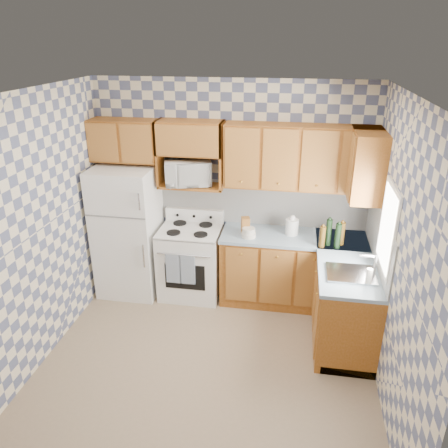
{
  "coord_description": "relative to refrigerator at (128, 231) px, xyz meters",
  "views": [
    {
      "loc": [
        0.78,
        -3.55,
        3.14
      ],
      "look_at": [
        0.05,
        0.75,
        1.25
      ],
      "focal_mm": 35.0,
      "sensor_mm": 36.0,
      "label": 1
    }
  ],
  "objects": [
    {
      "name": "upper_cabinets_back",
      "position": [
        2.1,
        0.19,
        1.01
      ],
      "size": [
        1.75,
        0.33,
        0.74
      ],
      "primitive_type": "cube",
      "color": "brown",
      "rests_on": "back_wall"
    },
    {
      "name": "base_cabinets_back",
      "position": [
        2.1,
        0.05,
        -0.4
      ],
      "size": [
        1.75,
        0.6,
        0.88
      ],
      "primitive_type": "cube",
      "color": "brown",
      "rests_on": "floor"
    },
    {
      "name": "floor",
      "position": [
        1.27,
        -1.25,
        -0.84
      ],
      "size": [
        3.4,
        3.4,
        0.0
      ],
      "primitive_type": "plane",
      "color": "#836F55",
      "rests_on": "ground"
    },
    {
      "name": "microwave",
      "position": [
        0.76,
        0.19,
        0.76
      ],
      "size": [
        0.65,
        0.53,
        0.31
      ],
      "primitive_type": "imported",
      "rotation": [
        0.0,
        0.0,
        0.31
      ],
      "color": "white",
      "rests_on": "microwave_shelf"
    },
    {
      "name": "dish_towel_right",
      "position": [
        0.85,
        -0.32,
        -0.3
      ],
      "size": [
        0.18,
        0.02,
        0.39
      ],
      "primitive_type": "cube",
      "color": "navy",
      "rests_on": "stove_body"
    },
    {
      "name": "upper_cabinets_right",
      "position": [
        2.81,
        0.0,
        1.01
      ],
      "size": [
        0.33,
        0.7,
        0.74
      ],
      "primitive_type": "cube",
      "color": "brown",
      "rests_on": "right_wall"
    },
    {
      "name": "backsplash_right",
      "position": [
        2.96,
        -0.45,
        0.36
      ],
      "size": [
        0.02,
        1.6,
        0.56
      ],
      "primitive_type": "cube",
      "color": "white",
      "rests_on": "right_wall"
    },
    {
      "name": "cooktop",
      "position": [
        0.8,
        0.03,
        0.07
      ],
      "size": [
        0.76,
        0.65,
        0.02
      ],
      "primitive_type": "cube",
      "color": "silver",
      "rests_on": "stove_body"
    },
    {
      "name": "backsplash_back",
      "position": [
        1.68,
        0.34,
        0.36
      ],
      "size": [
        2.6,
        0.02,
        0.56
      ],
      "primitive_type": "cube",
      "color": "white",
      "rests_on": "back_wall"
    },
    {
      "name": "countertop_right",
      "position": [
        2.67,
        -0.45,
        0.06
      ],
      "size": [
        0.63,
        1.6,
        0.04
      ],
      "primitive_type": "cube",
      "color": "slate",
      "rests_on": "base_cabinets_right"
    },
    {
      "name": "backguard",
      "position": [
        0.8,
        0.3,
        0.16
      ],
      "size": [
        0.76,
        0.08,
        0.17
      ],
      "primitive_type": "cube",
      "color": "white",
      "rests_on": "cooktop"
    },
    {
      "name": "bottle_1",
      "position": [
        2.57,
        -0.2,
        0.23
      ],
      "size": [
        0.07,
        0.07,
        0.29
      ],
      "primitive_type": "cylinder",
      "color": "black",
      "rests_on": "countertop_back"
    },
    {
      "name": "sink",
      "position": [
        2.67,
        -0.8,
        0.09
      ],
      "size": [
        0.48,
        0.4,
        0.03
      ],
      "primitive_type": "cube",
      "color": "#B7B7BC",
      "rests_on": "countertop_right"
    },
    {
      "name": "stove_body",
      "position": [
        0.8,
        0.03,
        -0.39
      ],
      "size": [
        0.76,
        0.65,
        0.9
      ],
      "primitive_type": "cube",
      "color": "white",
      "rests_on": "floor"
    },
    {
      "name": "countertop_back",
      "position": [
        2.1,
        0.05,
        0.06
      ],
      "size": [
        1.77,
        0.63,
        0.04
      ],
      "primitive_type": "cube",
      "color": "slate",
      "rests_on": "base_cabinets_back"
    },
    {
      "name": "electric_kettle",
      "position": [
        2.06,
        0.08,
        0.18
      ],
      "size": [
        0.15,
        0.15,
        0.19
      ],
      "primitive_type": "cylinder",
      "color": "white",
      "rests_on": "countertop_back"
    },
    {
      "name": "right_wall",
      "position": [
        2.97,
        -1.25,
        0.51
      ],
      "size": [
        0.02,
        3.2,
        2.7
      ],
      "primitive_type": "cube",
      "color": "slate",
      "rests_on": "ground"
    },
    {
      "name": "dish_towel_left",
      "position": [
        0.67,
        -0.32,
        -0.3
      ],
      "size": [
        0.18,
        0.02,
        0.39
      ],
      "primitive_type": "cube",
      "color": "navy",
      "rests_on": "stove_body"
    },
    {
      "name": "bottle_3",
      "position": [
        2.4,
        -0.21,
        0.21
      ],
      "size": [
        0.07,
        0.07,
        0.25
      ],
      "primitive_type": "cylinder",
      "color": "#4D340F",
      "rests_on": "countertop_back"
    },
    {
      "name": "microwave_shelf",
      "position": [
        0.8,
        0.19,
        0.6
      ],
      "size": [
        0.8,
        0.33,
        0.03
      ],
      "primitive_type": "cube",
      "color": "brown",
      "rests_on": "back_wall"
    },
    {
      "name": "food_containers",
      "position": [
        1.55,
        -0.08,
        0.14
      ],
      "size": [
        0.17,
        0.17,
        0.11
      ],
      "primitive_type": null,
      "color": "beige",
      "rests_on": "countertop_back"
    },
    {
      "name": "upper_cabinets_fridge",
      "position": [
        -0.02,
        0.19,
        1.13
      ],
      "size": [
        0.82,
        0.33,
        0.5
      ],
      "primitive_type": "cube",
      "color": "brown",
      "rests_on": "back_wall"
    },
    {
      "name": "knife_block",
      "position": [
        1.5,
        0.01,
        0.19
      ],
      "size": [
        0.12,
        0.12,
        0.21
      ],
      "primitive_type": "cube",
      "rotation": [
        0.0,
        0.0,
        0.28
      ],
      "color": "brown",
      "rests_on": "countertop_back"
    },
    {
      "name": "window",
      "position": [
        2.96,
        -0.8,
        0.61
      ],
      "size": [
        0.02,
        0.66,
        0.86
      ],
      "primitive_type": "cube",
      "color": "white",
      "rests_on": "right_wall"
    },
    {
      "name": "bottle_0",
      "position": [
        2.47,
        -0.14,
        0.24
      ],
      "size": [
        0.07,
        0.07,
        0.31
      ],
      "primitive_type": "cylinder",
      "color": "black",
      "rests_on": "countertop_back"
    },
    {
      "name": "back_wall",
      "position": [
        1.27,
        0.35,
        0.51
      ],
      "size": [
        3.4,
        0.02,
        2.7
      ],
      "primitive_type": "cube",
      "color": "slate",
      "rests_on": "ground"
    },
    {
      "name": "bottle_2",
      "position": [
        2.62,
        -0.1,
        0.22
      ],
      "size": [
        0.07,
        0.07,
        0.27
      ],
      "primitive_type": "cylinder",
      "color": "#4D340F",
      "rests_on": "countertop_back"
    },
    {
      "name": "base_cabinets_right",
      "position": [
        2.67,
        -0.45,
        -0.4
      ],
      "size": [
        0.6,
        1.6,
        0.88
      ],
      "primitive_type": "cube",
      "color": "brown",
      "rests_on": "floor"
    },
    {
      "name": "refrigerator",
      "position": [
        0.0,
        0.0,
        0.0
      ],
      "size": [
        0.75,
        0.7,
        1.68
      ],
      "primitive_type": "cube",
      "color": "white",
      "rests_on": "floor"
    },
    {
      "name": "soap_bottle",
      "position": [
        2.82,
        -0.97,
        0.17
      ],
      "size": [
        0.06,
        0.06,
        0.17
      ],
      "primitive_type": "cylinder",
      "color": "beige",
      "rests_on": "countertop_right"
    }
  ]
}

